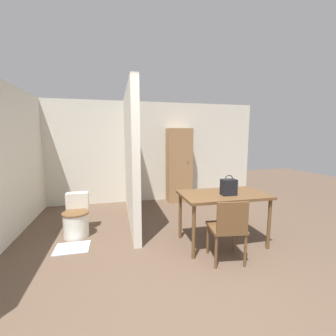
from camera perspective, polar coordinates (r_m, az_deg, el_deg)
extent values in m
plane|color=brown|center=(2.60, 8.34, -31.29)|extent=(16.00, 16.00, 0.00)
cube|color=beige|center=(5.77, -5.62, 4.01)|extent=(5.77, 0.12, 2.50)
cube|color=beige|center=(4.42, -9.55, 2.76)|extent=(0.12, 2.50, 2.50)
cube|color=brown|center=(3.51, 13.84, -6.60)|extent=(1.28, 0.76, 0.04)
cylinder|color=brown|center=(3.14, 6.54, -15.84)|extent=(0.05, 0.05, 0.75)
cylinder|color=brown|center=(3.68, 24.26, -12.89)|extent=(0.05, 0.05, 0.75)
cylinder|color=brown|center=(3.71, 3.11, -12.02)|extent=(0.05, 0.05, 0.75)
cylinder|color=brown|center=(4.17, 18.84, -10.15)|extent=(0.05, 0.05, 0.75)
cube|color=brown|center=(3.16, 14.53, -14.44)|extent=(0.49, 0.49, 0.04)
cube|color=brown|center=(2.91, 16.09, -12.02)|extent=(0.39, 0.08, 0.39)
cylinder|color=brown|center=(3.37, 10.06, -17.23)|extent=(0.04, 0.04, 0.43)
cylinder|color=brown|center=(3.48, 16.33, -16.55)|extent=(0.04, 0.04, 0.43)
cylinder|color=brown|center=(3.04, 12.11, -20.16)|extent=(0.04, 0.04, 0.43)
cylinder|color=brown|center=(3.17, 19.02, -19.22)|extent=(0.04, 0.04, 0.43)
cylinder|color=silver|center=(4.11, -22.30, -13.25)|extent=(0.40, 0.40, 0.39)
cylinder|color=brown|center=(4.04, -22.45, -10.49)|extent=(0.42, 0.42, 0.02)
cube|color=silver|center=(4.26, -21.98, -7.69)|extent=(0.36, 0.18, 0.29)
cube|color=black|center=(3.41, 15.15, -4.74)|extent=(0.22, 0.14, 0.23)
torus|color=black|center=(3.38, 15.22, -2.80)|extent=(0.13, 0.01, 0.13)
cube|color=#997047|center=(5.71, 2.82, 0.71)|extent=(0.61, 0.38, 1.85)
sphere|color=black|center=(5.55, 5.07, 1.45)|extent=(0.02, 0.02, 0.02)
cube|color=#B2BCC6|center=(3.81, -23.15, -18.17)|extent=(0.49, 0.38, 0.01)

